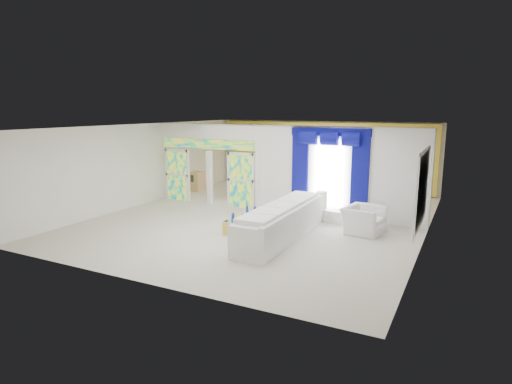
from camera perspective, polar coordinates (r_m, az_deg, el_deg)
The scene contains 22 objects.
floor at distance 14.20m, azimuth 1.11°, elevation -3.42°, with size 12.00×12.00×0.00m, color #B7AF9E.
dividing_wall at distance 14.07m, azimuth 10.84°, elevation 2.48°, with size 5.70×0.18×3.00m, color white.
dividing_header at distance 16.05m, azimuth -6.56°, elevation 8.05°, with size 4.30×0.18×0.55m, color white.
stained_panel_left at distance 17.05m, azimuth -10.44°, elevation 2.29°, with size 0.95×0.04×2.00m, color #994C3F.
stained_panel_right at distance 15.50m, azimuth -2.01°, elevation 1.60°, with size 0.95×0.04×2.00m, color #994C3F.
stained_transom at distance 16.08m, azimuth -6.52°, elevation 6.36°, with size 4.00×0.05×0.35m, color #994C3F.
window_pane at distance 14.05m, azimuth 9.74°, elevation 2.31°, with size 1.00×0.02×2.30m, color white.
blue_drape_left at distance 14.35m, azimuth 5.89°, elevation 2.39°, with size 0.55×0.10×2.80m, color #080347.
blue_drape_right at distance 13.78m, azimuth 13.67°, elevation 1.76°, with size 0.55×0.10×2.80m, color #080347.
blue_pelmet at distance 13.88m, azimuth 9.89°, elevation 7.88°, with size 2.60×0.12×0.25m, color #080347.
wall_mirror at distance 11.61m, azimuth 21.37°, elevation 0.35°, with size 0.04×2.70×1.90m, color white.
gold_curtains at distance 19.34m, azimuth 8.78°, elevation 4.87°, with size 9.70×0.12×2.90m, color gold.
white_sofa at distance 11.93m, azimuth 3.59°, elevation -4.18°, with size 0.95×4.42×0.84m, color silver.
coffee_table at distance 12.82m, azimuth -1.45°, elevation -4.15°, with size 0.57×1.70×0.38m, color gold.
console_table at distance 13.87m, azimuth 9.85°, elevation -3.14°, with size 1.13×0.36×0.38m, color white.
table_lamp at distance 13.85m, azimuth 8.73°, elevation -1.09°, with size 0.36×0.36×0.58m, color silver.
armchair at distance 12.80m, azimuth 14.20°, elevation -3.62°, with size 1.18×1.03×0.77m, color silver.
grand_piano at distance 17.81m, azimuth 1.00°, elevation 1.22°, with size 1.51×1.98×1.00m, color black.
piano_bench at distance 16.48m, azimuth -1.44°, elevation -0.87°, with size 0.84×0.33×0.28m, color black.
tv_console at distance 18.86m, azimuth -7.91°, elevation 1.43°, with size 0.58×0.53×0.85m, color tan.
chandelier at distance 17.84m, azimuth -0.78°, elevation 8.19°, with size 0.60×0.60×0.60m, color gold.
decanters at distance 12.79m, azimuth -1.43°, elevation -2.84°, with size 0.19×1.28×0.29m.
Camera 1 is at (5.97, -12.38, 3.57)m, focal length 29.99 mm.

